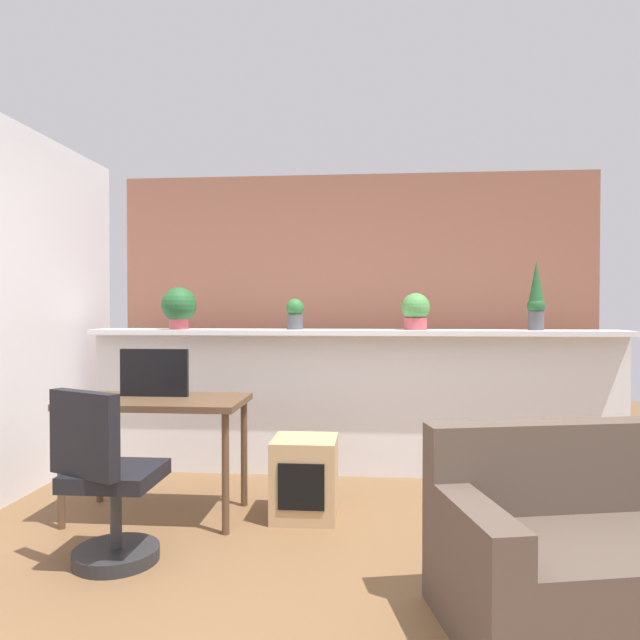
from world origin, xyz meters
The scene contains 13 objects.
ground_plane centered at (0.00, 0.00, 0.00)m, with size 12.00×12.00×0.00m, color brown.
divider_wall centered at (0.00, 2.00, 0.55)m, with size 4.17×0.16×1.11m, color silver.
plant_shelf centered at (0.00, 1.96, 1.13)m, with size 4.17×0.38×0.04m, color silver.
brick_wall_behind centered at (0.00, 2.60, 1.25)m, with size 4.17×0.10×2.50m, color #935B47.
potted_plant_0 centered at (-1.39, 1.92, 1.33)m, with size 0.28×0.28×0.34m.
potted_plant_1 centered at (-0.46, 1.97, 1.28)m, with size 0.14×0.14×0.24m.
potted_plant_2 centered at (0.49, 1.99, 1.30)m, with size 0.22×0.22×0.29m.
potted_plant_3 centered at (1.40, 1.97, 1.40)m, with size 0.13×0.13×0.53m.
desk centered at (-1.20, 0.92, 0.67)m, with size 1.10×0.60×0.75m.
tv_monitor centered at (-1.25, 1.00, 0.90)m, with size 0.44×0.04×0.31m, color black.
office_chair centered at (-1.20, 0.21, 0.39)m, with size 0.52×0.52×0.91m.
side_cube_shelf centered at (-0.27, 0.99, 0.25)m, with size 0.40×0.41×0.50m.
couch centered at (1.21, -0.13, 0.28)m, with size 1.69×1.08×0.80m.
Camera 1 is at (0.15, -2.69, 1.32)m, focal length 33.24 mm.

